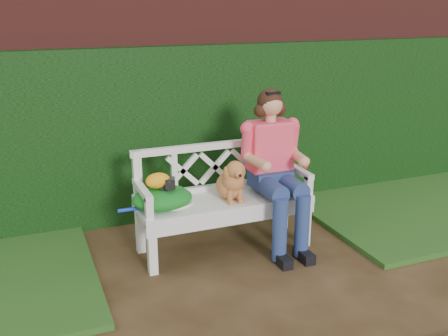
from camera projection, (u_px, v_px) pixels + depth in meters
name	position (u px, v px, depth m)	size (l,w,h in m)	color
ground	(257.00, 291.00, 3.98)	(60.00, 60.00, 0.00)	#31200F
brick_wall	(180.00, 104.00, 5.32)	(10.00, 0.30, 2.20)	#5A231E
ivy_hedge	(187.00, 133.00, 5.20)	(10.00, 0.18, 1.70)	#174E13
grass_right	(424.00, 204.00, 5.61)	(2.60, 2.00, 0.05)	#1C3B14
garden_bench	(224.00, 223.00, 4.59)	(1.58, 0.60, 0.48)	white
seated_woman	(271.00, 170.00, 4.59)	(0.58, 0.77, 1.36)	#E95369
dog	(231.00, 179.00, 4.43)	(0.25, 0.34, 0.37)	#A26E2F
tennis_racket	(169.00, 204.00, 4.34)	(0.66, 0.28, 0.03)	silver
green_bag	(162.00, 198.00, 4.28)	(0.50, 0.39, 0.17)	#288119
camera_item	(167.00, 183.00, 4.24)	(0.12, 0.09, 0.08)	black
baseball_glove	(158.00, 181.00, 4.23)	(0.20, 0.15, 0.13)	#F69F12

